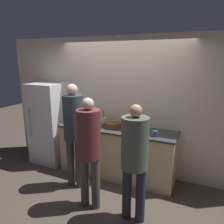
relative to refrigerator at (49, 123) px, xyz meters
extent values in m
plane|color=#4C4238|center=(1.56, -0.33, -0.85)|extent=(14.00, 14.00, 0.00)
cube|color=beige|center=(1.56, 0.33, 0.45)|extent=(5.20, 0.06, 2.60)
cube|color=beige|center=(1.56, 0.03, -0.39)|extent=(2.17, 0.61, 0.91)
cube|color=#383D42|center=(1.56, 0.03, 0.08)|extent=(2.20, 0.64, 0.03)
cube|color=white|center=(0.00, 0.00, 0.00)|extent=(0.68, 0.62, 1.70)
cylinder|color=#99999E|center=(-0.21, -0.33, 0.08)|extent=(0.02, 0.02, 0.59)
cylinder|color=#4C4742|center=(0.96, -0.61, -0.42)|extent=(0.13, 0.13, 0.87)
cylinder|color=#4C4742|center=(1.14, -0.61, -0.42)|extent=(0.13, 0.13, 0.87)
cylinder|color=#333D47|center=(1.05, -0.61, 0.40)|extent=(0.33, 0.33, 0.76)
sphere|color=beige|center=(1.05, -0.61, 0.86)|extent=(0.18, 0.18, 0.18)
cylinder|color=#4C4742|center=(1.47, -0.99, -0.45)|extent=(0.13, 0.13, 0.80)
cylinder|color=#4C4742|center=(1.65, -0.99, -0.45)|extent=(0.13, 0.13, 0.80)
cylinder|color=brown|center=(1.56, -0.99, 0.31)|extent=(0.34, 0.34, 0.70)
sphere|color=beige|center=(1.56, -0.99, 0.74)|extent=(0.17, 0.17, 0.17)
cylinder|color=#232838|center=(2.14, -0.98, -0.45)|extent=(0.13, 0.13, 0.79)
cylinder|color=#232838|center=(2.34, -0.98, -0.45)|extent=(0.13, 0.13, 0.79)
cylinder|color=#515B4C|center=(2.24, -0.98, 0.29)|extent=(0.36, 0.36, 0.69)
sphere|color=tan|center=(2.24, -0.98, 0.71)|extent=(0.16, 0.16, 0.16)
cylinder|color=brown|center=(1.48, 0.04, 0.15)|extent=(0.36, 0.36, 0.11)
ellipsoid|color=#99BC38|center=(1.52, 0.04, 0.23)|extent=(0.15, 0.12, 0.04)
cylinder|color=silver|center=(1.20, 0.19, 0.15)|extent=(0.10, 0.10, 0.11)
cylinder|color=#99754C|center=(1.19, 0.19, 0.26)|extent=(0.01, 0.05, 0.23)
cylinder|color=#99754C|center=(1.21, 0.20, 0.26)|extent=(0.03, 0.04, 0.23)
cylinder|color=#99754C|center=(1.20, 0.18, 0.26)|extent=(0.05, 0.01, 0.23)
cylinder|color=brown|center=(1.98, 0.03, 0.16)|extent=(0.07, 0.07, 0.12)
cylinder|color=brown|center=(1.98, 0.03, 0.24)|extent=(0.03, 0.03, 0.04)
cylinder|color=black|center=(1.98, 0.03, 0.26)|extent=(0.03, 0.03, 0.01)
cylinder|color=#236033|center=(0.80, 0.25, 0.16)|extent=(0.06, 0.06, 0.11)
cylinder|color=#236033|center=(0.80, 0.25, 0.23)|extent=(0.03, 0.03, 0.04)
cylinder|color=black|center=(0.80, 0.25, 0.25)|extent=(0.03, 0.03, 0.01)
cylinder|color=silver|center=(0.67, 0.00, 0.16)|extent=(0.06, 0.06, 0.13)
cylinder|color=silver|center=(0.67, 0.00, 0.25)|extent=(0.03, 0.03, 0.04)
cylinder|color=black|center=(0.67, 0.00, 0.28)|extent=(0.03, 0.03, 0.01)
cylinder|color=#335184|center=(2.31, -0.13, 0.15)|extent=(0.08, 0.08, 0.10)
cylinder|color=#28282D|center=(1.79, 0.22, 0.14)|extent=(0.09, 0.09, 0.09)
camera|label=1|loc=(3.05, -3.50, 1.35)|focal=35.00mm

